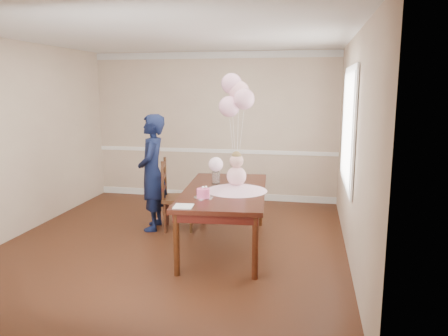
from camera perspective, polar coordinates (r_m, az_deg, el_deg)
floor at (r=5.98m, az=-6.52°, el=-9.73°), size 4.50×5.00×0.00m
ceiling at (r=5.65m, az=-7.12°, el=16.89°), size 4.50×5.00×0.02m
wall_back at (r=8.06m, az=-1.32°, el=5.43°), size 4.50×0.02×2.70m
wall_front at (r=3.41m, az=-19.83°, el=-2.21°), size 4.50×0.02×2.70m
wall_left at (r=6.70m, az=-25.46°, el=3.38°), size 0.02×5.00×2.70m
wall_right at (r=5.41m, az=16.51°, el=2.50°), size 0.02×5.00×2.70m
chair_rail_trim at (r=8.11m, az=-1.33°, el=2.25°), size 4.50×0.02×0.07m
crown_molding at (r=8.04m, az=-1.38°, el=14.54°), size 4.50×0.02×0.12m
baseboard_trim at (r=8.27m, az=-1.30°, el=-3.52°), size 4.50×0.02×0.12m
window_frame at (r=5.88m, az=15.97°, el=5.10°), size 0.02×1.66×1.56m
window_blinds at (r=5.88m, az=15.79°, el=5.10°), size 0.01×1.50×1.40m
dining_table_top at (r=5.62m, az=0.09°, el=-3.05°), size 1.20×2.14×0.05m
table_apron at (r=5.64m, az=0.09°, el=-3.81°), size 1.09×2.03×0.10m
table_leg_fl at (r=4.90m, az=-6.24°, el=-9.89°), size 0.08×0.08×0.72m
table_leg_fr at (r=4.80m, az=4.08°, el=-10.32°), size 0.08×0.08×0.72m
table_leg_bl at (r=6.68m, az=-2.73°, el=-4.28°), size 0.08×0.08×0.72m
table_leg_br at (r=6.60m, az=4.73°, el=-4.48°), size 0.08×0.08×0.72m
baby_skirt at (r=5.53m, az=1.63°, el=-2.44°), size 0.85×0.85×0.10m
baby_torso at (r=5.51m, az=1.64°, el=-1.08°), size 0.25×0.25×0.25m
baby_head at (r=5.47m, az=1.65°, el=0.93°), size 0.18×0.18×0.18m
baby_hair at (r=5.46m, az=1.65°, el=1.57°), size 0.12×0.12×0.12m
cake_platter at (r=5.19m, az=-2.73°, el=-3.86°), size 0.25×0.25×0.01m
birthday_cake at (r=5.18m, az=-2.73°, el=-3.26°), size 0.17×0.17×0.10m
cake_flower_a at (r=5.16m, az=-2.74°, el=-2.54°), size 0.03×0.03×0.03m
cake_flower_b at (r=5.18m, az=-2.36°, el=-2.50°), size 0.03×0.03×0.03m
rose_vase_near at (r=5.91m, az=-1.07°, el=-1.29°), size 0.11×0.11×0.16m
roses_near at (r=5.88m, az=-1.08°, el=0.48°), size 0.20×0.20×0.20m
napkin at (r=4.82m, az=-5.31°, el=-4.99°), size 0.22×0.22×0.01m
balloon_weight at (r=6.15m, az=1.62°, el=-1.52°), size 0.04×0.04×0.02m
balloon_a at (r=6.03m, az=0.68°, el=8.03°), size 0.29×0.29×0.29m
balloon_b at (r=5.96m, az=2.63°, el=8.98°), size 0.29×0.29×0.29m
balloon_c at (r=6.12m, az=1.96°, el=9.99°), size 0.29×0.29×0.29m
balloon_d at (r=6.15m, az=1.00°, el=10.96°), size 0.29×0.29×0.29m
balloon_ribbon_a at (r=6.08m, az=1.16°, el=2.49°), size 0.09×0.01×0.86m
balloon_ribbon_b at (r=6.04m, az=2.11°, el=2.92°), size 0.11×0.05×0.96m
balloon_ribbon_c at (r=6.11m, az=1.78°, el=3.50°), size 0.02×0.10×1.07m
balloon_ribbon_d at (r=6.12m, az=1.31°, el=4.00°), size 0.09×0.10×1.17m
dining_chair_seat at (r=6.43m, az=-5.96°, el=-3.97°), size 0.54×0.54×0.05m
chair_leg_fl at (r=6.34m, az=-7.72°, el=-6.50°), size 0.05×0.05×0.44m
chair_leg_fr at (r=6.31m, az=-4.36°, el=-6.51°), size 0.05×0.05×0.44m
chair_leg_bl at (r=6.69m, az=-7.39°, el=-5.58°), size 0.05×0.05×0.44m
chair_leg_br at (r=6.66m, az=-4.22°, el=-5.58°), size 0.05×0.05×0.44m
chair_back_post_l at (r=6.20m, az=-8.03°, el=-1.74°), size 0.05×0.05×0.57m
chair_back_post_r at (r=6.56m, az=-7.68°, el=-1.06°), size 0.05×0.05×0.57m
chair_slat_low at (r=6.41m, az=-7.82°, el=-2.46°), size 0.12×0.41×0.05m
chair_slat_mid at (r=6.38m, az=-7.86°, el=-1.03°), size 0.12×0.41×0.05m
chair_slat_top at (r=6.35m, az=-7.90°, el=0.43°), size 0.12×0.41×0.05m
woman at (r=6.41m, az=-9.36°, el=-0.59°), size 0.51×0.68×1.69m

